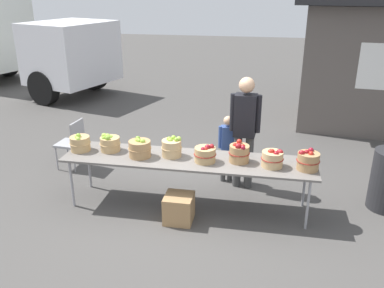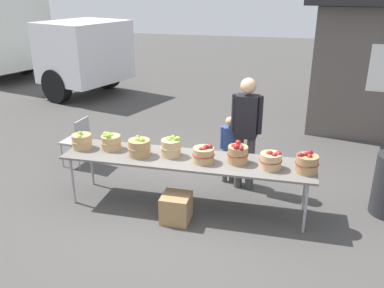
% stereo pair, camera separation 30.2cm
% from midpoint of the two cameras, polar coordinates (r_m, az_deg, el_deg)
% --- Properties ---
extents(ground_plane, '(40.00, 40.00, 0.00)m').
position_cam_midpoint_polar(ground_plane, '(6.01, 0.78, -8.61)').
color(ground_plane, '#474442').
extents(market_table, '(3.50, 0.76, 0.75)m').
position_cam_midpoint_polar(market_table, '(5.68, 0.81, -2.34)').
color(market_table, slate).
rests_on(market_table, ground).
extents(apple_basket_green_0, '(0.30, 0.30, 0.27)m').
position_cam_midpoint_polar(apple_basket_green_0, '(6.15, -13.79, 0.42)').
color(apple_basket_green_0, tan).
rests_on(apple_basket_green_0, market_table).
extents(apple_basket_green_1, '(0.30, 0.30, 0.26)m').
position_cam_midpoint_polar(apple_basket_green_1, '(6.03, -9.87, 0.34)').
color(apple_basket_green_1, tan).
rests_on(apple_basket_green_1, market_table).
extents(apple_basket_green_2, '(0.33, 0.33, 0.28)m').
position_cam_midpoint_polar(apple_basket_green_2, '(5.75, -5.87, -0.46)').
color(apple_basket_green_2, '#A87F51').
rests_on(apple_basket_green_2, market_table).
extents(apple_basket_green_3, '(0.29, 0.29, 0.29)m').
position_cam_midpoint_polar(apple_basket_green_3, '(5.71, -1.43, -0.43)').
color(apple_basket_green_3, tan).
rests_on(apple_basket_green_3, market_table).
extents(apple_basket_red_0, '(0.31, 0.31, 0.25)m').
position_cam_midpoint_polar(apple_basket_red_0, '(5.53, 3.20, -1.46)').
color(apple_basket_red_0, tan).
rests_on(apple_basket_red_0, market_table).
extents(apple_basket_red_1, '(0.29, 0.29, 0.29)m').
position_cam_midpoint_polar(apple_basket_red_1, '(5.54, 7.96, -1.37)').
color(apple_basket_red_1, '#A87F51').
rests_on(apple_basket_red_1, market_table).
extents(apple_basket_red_2, '(0.30, 0.30, 0.25)m').
position_cam_midpoint_polar(apple_basket_red_2, '(5.46, 12.52, -2.22)').
color(apple_basket_red_2, tan).
rests_on(apple_basket_red_2, market_table).
extents(apple_basket_red_3, '(0.30, 0.30, 0.27)m').
position_cam_midpoint_polar(apple_basket_red_3, '(5.47, 17.25, -2.58)').
color(apple_basket_red_3, '#A87F51').
rests_on(apple_basket_red_3, market_table).
extents(vendor_adult, '(0.46, 0.25, 1.76)m').
position_cam_midpoint_polar(vendor_adult, '(6.17, 8.99, 2.54)').
color(vendor_adult, '#3F3F3F').
rests_on(vendor_adult, ground).
extents(child_customer, '(0.28, 0.19, 1.11)m').
position_cam_midpoint_polar(child_customer, '(6.46, 6.56, -0.06)').
color(child_customer, '#3F3F3F').
rests_on(child_customer, ground).
extents(box_truck, '(7.98, 4.56, 2.75)m').
position_cam_midpoint_polar(box_truck, '(14.64, -24.26, 13.81)').
color(box_truck, silver).
rests_on(box_truck, ground).
extents(folding_chair, '(0.44, 0.44, 0.86)m').
position_cam_midpoint_polar(folding_chair, '(7.31, -14.51, 0.80)').
color(folding_chair, '#99999E').
rests_on(folding_chair, ground).
extents(produce_crate, '(0.38, 0.38, 0.38)m').
position_cam_midpoint_polar(produce_crate, '(5.58, -0.66, -8.91)').
color(produce_crate, '#A87F51').
rests_on(produce_crate, ground).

